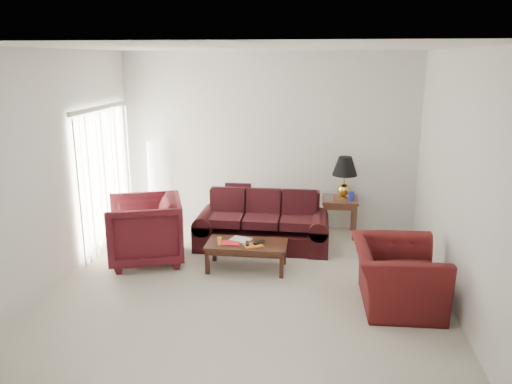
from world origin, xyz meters
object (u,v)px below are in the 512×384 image
Objects in this scene: floor_lamp at (155,184)px; coffee_table at (247,256)px; armchair_right at (397,276)px; armchair_left at (145,230)px; sofa at (262,222)px; end_table at (339,217)px.

coffee_table is (1.86, -1.64, -0.57)m from floor_lamp.
armchair_right is (3.79, -2.45, -0.39)m from floor_lamp.
floor_lamp reaches higher than coffee_table.
armchair_left reaches higher than armchair_right.
armchair_left is at bearing -158.39° from sofa.
armchair_right is at bearing -46.51° from sofa.
floor_lamp is 1.32× the size of armchair_right.
armchair_left is at bearing 161.04° from coffee_table.
floor_lamp is 1.62m from armchair_left.
armchair_right is 2.10m from coffee_table.
floor_lamp reaches higher than armchair_right.
sofa is 1.85× the size of coffee_table.
floor_lamp is at bearing 173.90° from armchair_left.
armchair_left is (-2.82, -1.50, 0.16)m from end_table.
floor_lamp reaches higher than armchair_left.
sofa is 1.42m from end_table.
armchair_right is at bearing -37.89° from coffee_table.
armchair_left reaches higher than sofa.
floor_lamp is at bearing 154.55° from sofa.
armchair_right is 1.04× the size of coffee_table.
armchair_left is at bearing -76.91° from floor_lamp.
floor_lamp is (-1.97, 0.78, 0.34)m from sofa.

